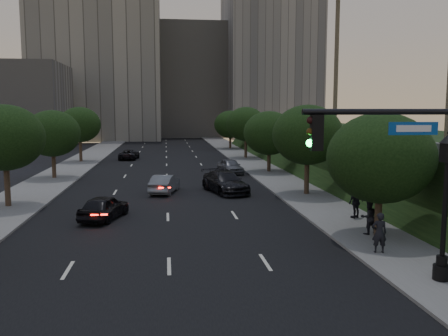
{
  "coord_description": "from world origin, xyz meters",
  "views": [
    {
      "loc": [
        -0.06,
        -13.79,
        6.35
      ],
      "look_at": [
        2.68,
        8.39,
        3.6
      ],
      "focal_mm": 38.0,
      "sensor_mm": 36.0,
      "label": 1
    }
  ],
  "objects": [
    {
      "name": "pedestrian_b",
      "position": [
        9.96,
        8.35,
        1.02
      ],
      "size": [
        0.95,
        0.79,
        1.74
      ],
      "primitive_type": "imported",
      "rotation": [
        0.0,
        0.0,
        3.31
      ],
      "color": "black",
      "rests_on": "sidewalk_right"
    },
    {
      "name": "tree_right_d",
      "position": [
        10.3,
        47.0,
        4.52
      ],
      "size": [
        5.2,
        5.2,
        6.74
      ],
      "color": "#38281C",
      "rests_on": "ground"
    },
    {
      "name": "office_block_right",
      "position": [
        24.0,
        96.0,
        18.0
      ],
      "size": [
        20.0,
        22.0,
        36.0
      ],
      "primitive_type": "cube",
      "color": "gray",
      "rests_on": "ground"
    },
    {
      "name": "sedan_near_right",
      "position": [
        4.43,
        21.97,
        0.81
      ],
      "size": [
        3.69,
        6.01,
        1.63
      ],
      "primitive_type": "imported",
      "rotation": [
        0.0,
        0.0,
        0.27
      ],
      "color": "black",
      "rests_on": "ground"
    },
    {
      "name": "sedan_far_right",
      "position": [
        6.33,
        32.8,
        0.74
      ],
      "size": [
        2.55,
        4.59,
        1.48
      ],
      "primitive_type": "imported",
      "rotation": [
        0.0,
        0.0,
        0.19
      ],
      "color": "#5C5E64",
      "rests_on": "ground"
    },
    {
      "name": "sidewalk_left",
      "position": [
        -10.25,
        30.0,
        0.07
      ],
      "size": [
        4.5,
        140.0,
        0.15
      ],
      "primitive_type": "cube",
      "color": "slate",
      "rests_on": "ground"
    },
    {
      "name": "street_lamp",
      "position": [
        9.91,
        1.87,
        2.63
      ],
      "size": [
        0.64,
        0.64,
        5.62
      ],
      "color": "black",
      "rests_on": "ground"
    },
    {
      "name": "office_block_mid",
      "position": [
        6.0,
        102.0,
        13.0
      ],
      "size": [
        22.0,
        18.0,
        26.0
      ],
      "primitive_type": "cube",
      "color": "gray",
      "rests_on": "ground"
    },
    {
      "name": "tree_left_d",
      "position": [
        -10.3,
        45.0,
        4.58
      ],
      "size": [
        5.0,
        5.0,
        6.71
      ],
      "color": "#38281C",
      "rests_on": "ground"
    },
    {
      "name": "parapet_wall",
      "position": [
        13.5,
        28.0,
        4.35
      ],
      "size": [
        0.35,
        90.0,
        0.7
      ],
      "primitive_type": "cube",
      "color": "slate",
      "rests_on": "embankment"
    },
    {
      "name": "sedan_mid_left",
      "position": [
        -0.19,
        22.39,
        0.71
      ],
      "size": [
        2.49,
        4.57,
        1.43
      ],
      "primitive_type": "imported",
      "rotation": [
        0.0,
        0.0,
        2.9
      ],
      "color": "slate",
      "rests_on": "ground"
    },
    {
      "name": "office_block_left",
      "position": [
        -14.0,
        92.0,
        16.0
      ],
      "size": [
        26.0,
        20.0,
        32.0
      ],
      "primitive_type": "cube",
      "color": "gray",
      "rests_on": "ground"
    },
    {
      "name": "tree_right_b",
      "position": [
        10.3,
        20.0,
        4.52
      ],
      "size": [
        5.2,
        5.2,
        6.74
      ],
      "color": "#38281C",
      "rests_on": "ground"
    },
    {
      "name": "embankment",
      "position": [
        22.0,
        28.0,
        2.0
      ],
      "size": [
        18.0,
        90.0,
        4.0
      ],
      "primitive_type": "cube",
      "color": "black",
      "rests_on": "ground"
    },
    {
      "name": "tree_left_b",
      "position": [
        -10.3,
        18.0,
        4.58
      ],
      "size": [
        5.0,
        5.0,
        6.71
      ],
      "color": "#38281C",
      "rests_on": "ground"
    },
    {
      "name": "tree_left_c",
      "position": [
        -10.3,
        31.0,
        4.21
      ],
      "size": [
        5.0,
        5.0,
        6.34
      ],
      "color": "#38281C",
      "rests_on": "ground"
    },
    {
      "name": "sedan_near_left",
      "position": [
        -3.68,
        13.88,
        0.72
      ],
      "size": [
        2.88,
        4.57,
        1.45
      ],
      "primitive_type": "imported",
      "rotation": [
        0.0,
        0.0,
        2.84
      ],
      "color": "black",
      "rests_on": "ground"
    },
    {
      "name": "pedestrian_c",
      "position": [
        10.77,
        11.86,
        1.09
      ],
      "size": [
        1.19,
        0.9,
        1.89
      ],
      "primitive_type": "imported",
      "rotation": [
        0.0,
        0.0,
        3.6
      ],
      "color": "black",
      "rests_on": "sidewalk_right"
    },
    {
      "name": "pedestrian_a",
      "position": [
        9.12,
        5.34,
        1.04
      ],
      "size": [
        0.7,
        0.52,
        1.78
      ],
      "primitive_type": "imported",
      "rotation": [
        0.0,
        0.0,
        2.99
      ],
      "color": "black",
      "rests_on": "sidewalk_right"
    },
    {
      "name": "tree_right_c",
      "position": [
        10.3,
        33.0,
        4.02
      ],
      "size": [
        5.2,
        5.2,
        6.24
      ],
      "color": "#38281C",
      "rests_on": "ground"
    },
    {
      "name": "sedan_far_left",
      "position": [
        -4.76,
        47.87,
        0.64
      ],
      "size": [
        2.57,
        4.8,
        1.28
      ],
      "primitive_type": "imported",
      "rotation": [
        0.0,
        0.0,
        3.04
      ],
      "color": "black",
      "rests_on": "ground"
    },
    {
      "name": "tree_right_a",
      "position": [
        10.3,
        8.0,
        4.02
      ],
      "size": [
        5.2,
        5.2,
        6.24
      ],
      "color": "#38281C",
      "rests_on": "ground"
    },
    {
      "name": "tree_right_e",
      "position": [
        10.3,
        62.0,
        4.02
      ],
      "size": [
        5.2,
        5.2,
        6.24
      ],
      "color": "#38281C",
      "rests_on": "ground"
    },
    {
      "name": "ground",
      "position": [
        0.0,
        0.0,
        0.0
      ],
      "size": [
        160.0,
        160.0,
        0.0
      ],
      "primitive_type": "plane",
      "color": "black",
      "rests_on": "ground"
    },
    {
      "name": "sidewalk_right",
      "position": [
        10.25,
        30.0,
        0.07
      ],
      "size": [
        4.5,
        140.0,
        0.15
      ],
      "primitive_type": "cube",
      "color": "slate",
      "rests_on": "ground"
    },
    {
      "name": "office_block_filler",
      "position": [
        -26.0,
        70.0,
        7.0
      ],
      "size": [
        18.0,
        16.0,
        14.0
      ],
      "primitive_type": "cube",
      "color": "gray",
      "rests_on": "ground"
    },
    {
      "name": "road_surface",
      "position": [
        0.0,
        30.0,
        0.01
      ],
      "size": [
        16.0,
        140.0,
        0.02
      ],
      "primitive_type": "cube",
      "color": "black",
      "rests_on": "ground"
    }
  ]
}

